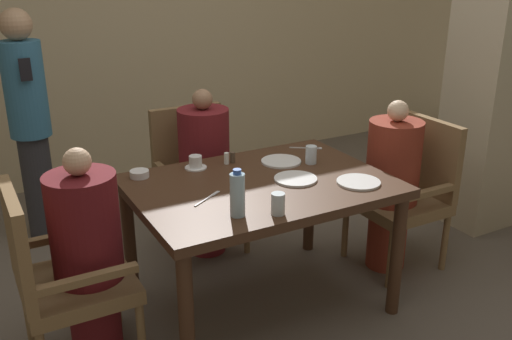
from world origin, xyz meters
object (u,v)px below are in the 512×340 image
at_px(chair_right_side, 408,188).
at_px(diner_in_right_chair, 391,185).
at_px(chair_far_side, 196,173).
at_px(glass_tall_near, 278,204).
at_px(plate_main_right, 296,179).
at_px(glass_tall_mid, 311,155).
at_px(bowl_small, 139,174).
at_px(standing_host, 30,120).
at_px(teacup_with_saucer, 196,163).
at_px(chair_left_side, 58,273).
at_px(plate_main_left, 358,182).
at_px(water_bottle, 237,194).
at_px(diner_in_far_chair, 205,171).
at_px(plate_dessert_center, 281,161).
at_px(diner_in_left_chair, 88,256).

bearing_deg(chair_right_side, diner_in_right_chair, 180.00).
distance_m(chair_far_side, glass_tall_near, 1.29).
relative_size(plate_main_right, glass_tall_mid, 2.23).
bearing_deg(bowl_small, standing_host, 108.71).
distance_m(teacup_with_saucer, glass_tall_near, 0.74).
distance_m(chair_left_side, glass_tall_mid, 1.48).
xyz_separation_m(plate_main_left, glass_tall_near, (-0.56, -0.12, 0.05)).
bearing_deg(chair_right_side, plate_main_right, -175.72).
height_order(chair_left_side, plate_main_left, chair_left_side).
bearing_deg(water_bottle, glass_tall_near, -24.12).
xyz_separation_m(bowl_small, water_bottle, (0.24, -0.68, 0.09)).
xyz_separation_m(chair_left_side, plate_main_right, (1.23, -0.07, 0.25)).
height_order(chair_left_side, diner_in_far_chair, diner_in_far_chair).
bearing_deg(plate_main_right, plate_main_left, -36.79).
distance_m(chair_left_side, bowl_small, 0.69).
xyz_separation_m(plate_dessert_center, bowl_small, (-0.78, 0.16, 0.01)).
height_order(chair_left_side, bowl_small, chair_left_side).
height_order(chair_far_side, chair_right_side, same).
bearing_deg(glass_tall_near, plate_main_left, 12.38).
relative_size(diner_in_left_chair, diner_in_right_chair, 1.00).
relative_size(plate_main_left, teacup_with_saucer, 1.87).
bearing_deg(glass_tall_near, diner_in_left_chair, 153.98).
xyz_separation_m(diner_in_far_chair, teacup_with_saucer, (-0.22, -0.37, 0.21)).
bearing_deg(diner_in_far_chair, teacup_with_saucer, -119.92).
bearing_deg(plate_dessert_center, chair_left_side, -171.07).
bearing_deg(plate_main_left, glass_tall_near, -167.62).
height_order(standing_host, water_bottle, standing_host).
height_order(standing_host, plate_dessert_center, standing_host).
relative_size(chair_left_side, diner_in_far_chair, 0.84).
relative_size(chair_right_side, plate_dessert_center, 4.05).
distance_m(diner_in_left_chair, water_bottle, 0.75).
xyz_separation_m(diner_in_right_chair, plate_main_right, (-0.74, -0.07, 0.20)).
relative_size(diner_in_left_chair, chair_far_side, 1.17).
bearing_deg(diner_in_right_chair, plate_main_left, -151.15).
height_order(chair_far_side, teacup_with_saucer, chair_far_side).
bearing_deg(glass_tall_mid, standing_host, 133.30).
bearing_deg(chair_right_side, bowl_small, 166.87).
xyz_separation_m(chair_left_side, water_bottle, (0.76, -0.31, 0.35)).
height_order(plate_main_right, plate_dessert_center, same).
xyz_separation_m(plate_main_left, water_bottle, (-0.73, -0.05, 0.10)).
xyz_separation_m(diner_in_left_chair, plate_main_left, (1.35, -0.26, 0.20)).
bearing_deg(chair_right_side, teacup_with_saucer, 164.61).
xyz_separation_m(diner_in_far_chair, plate_main_left, (0.44, -0.99, 0.19)).
height_order(diner_in_left_chair, teacup_with_saucer, diner_in_left_chair).
bearing_deg(diner_in_far_chair, plate_dessert_center, -64.31).
height_order(diner_in_right_chair, plate_main_left, diner_in_right_chair).
xyz_separation_m(chair_right_side, plate_main_left, (-0.62, -0.26, 0.25)).
distance_m(chair_far_side, chair_right_side, 1.36).
height_order(chair_far_side, plate_dessert_center, chair_far_side).
xyz_separation_m(standing_host, water_bottle, (0.62, -1.80, 0.01)).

